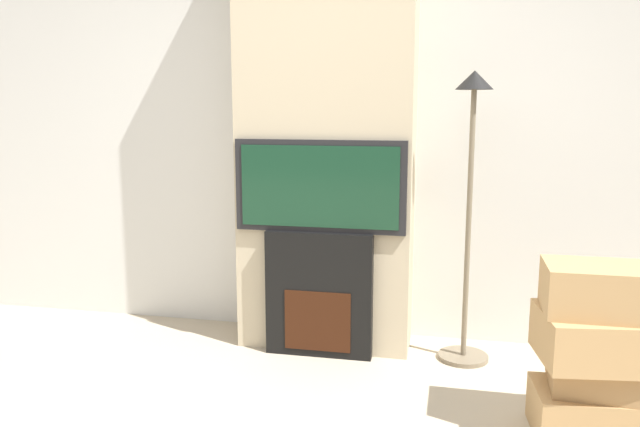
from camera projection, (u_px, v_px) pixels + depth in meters
wall_back at (334, 119)px, 3.84m from camera, size 6.00×0.06×2.70m
chimney_breast at (327, 120)px, 3.62m from camera, size 1.01×0.40×2.70m
fireplace at (320, 294)px, 3.60m from camera, size 0.62×0.15×0.73m
television at (320, 186)px, 3.49m from camera, size 0.97×0.07×0.52m
floor_lamp at (470, 185)px, 3.40m from camera, size 0.28×0.28×1.62m
box_stack at (594, 351)px, 2.68m from camera, size 0.54×0.46×0.77m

